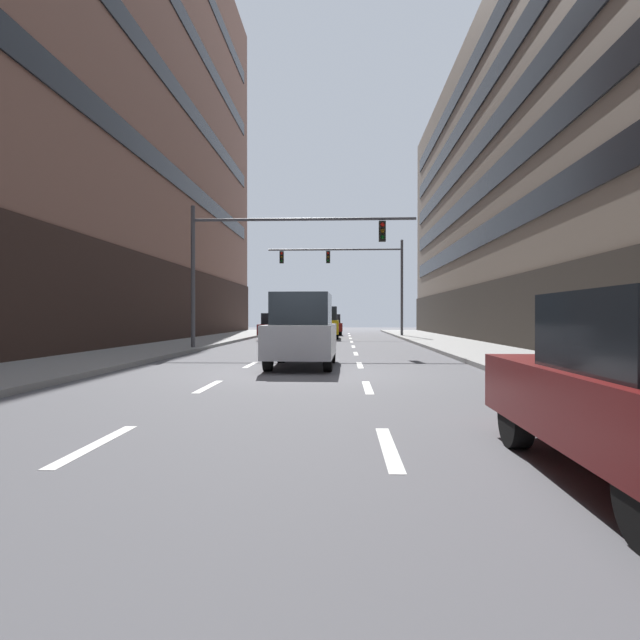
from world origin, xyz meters
TOP-DOWN VIEW (x-y plane):
  - ground_plane at (0.00, 0.00)m, footprint 120.00×120.00m
  - sidewalk_left at (-6.60, 0.00)m, footprint 3.61×80.00m
  - sidewalk_right at (6.60, 0.00)m, footprint 3.61×80.00m
  - lane_stripe_l1_s2 at (-1.60, -8.00)m, footprint 0.16×2.00m
  - lane_stripe_l1_s3 at (-1.60, -3.00)m, footprint 0.16×2.00m
  - lane_stripe_l1_s4 at (-1.60, 2.00)m, footprint 0.16×2.00m
  - lane_stripe_l1_s5 at (-1.60, 7.00)m, footprint 0.16×2.00m
  - lane_stripe_l1_s6 at (-1.60, 12.00)m, footprint 0.16×2.00m
  - lane_stripe_l1_s7 at (-1.60, 17.00)m, footprint 0.16×2.00m
  - lane_stripe_l1_s8 at (-1.60, 22.00)m, footprint 0.16×2.00m
  - lane_stripe_l1_s9 at (-1.60, 27.00)m, footprint 0.16×2.00m
  - lane_stripe_l1_s10 at (-1.60, 32.00)m, footprint 0.16×2.00m
  - lane_stripe_l2_s2 at (1.60, -8.00)m, footprint 0.16×2.00m
  - lane_stripe_l2_s3 at (1.60, -3.00)m, footprint 0.16×2.00m
  - lane_stripe_l2_s4 at (1.60, 2.00)m, footprint 0.16×2.00m
  - lane_stripe_l2_s5 at (1.60, 7.00)m, footprint 0.16×2.00m
  - lane_stripe_l2_s6 at (1.60, 12.00)m, footprint 0.16×2.00m
  - lane_stripe_l2_s7 at (1.60, 17.00)m, footprint 0.16×2.00m
  - lane_stripe_l2_s8 at (1.60, 22.00)m, footprint 0.16×2.00m
  - lane_stripe_l2_s9 at (1.60, 27.00)m, footprint 0.16×2.00m
  - lane_stripe_l2_s10 at (1.60, 32.00)m, footprint 0.16×2.00m
  - car_driving_0 at (0.07, 28.82)m, footprint 2.01×4.39m
  - car_driving_1 at (-3.10, 20.18)m, footprint 1.92×4.40m
  - car_driving_2 at (-0.03, 1.45)m, footprint 1.86×4.29m
  - taxi_driving_3 at (-0.07, 21.67)m, footprint 1.81×4.29m
  - traffic_signal_0 at (-2.20, 8.81)m, footprint 9.40×0.35m
  - traffic_signal_1 at (1.96, 24.18)m, footprint 9.39×0.35m
  - pedestrian_0 at (6.64, -0.22)m, footprint 0.32×0.49m

SIDE VIEW (x-z plane):
  - ground_plane at x=0.00m, z-range 0.00..0.00m
  - lane_stripe_l1_s2 at x=-1.60m, z-range 0.00..0.01m
  - lane_stripe_l1_s3 at x=-1.60m, z-range 0.00..0.01m
  - lane_stripe_l1_s4 at x=-1.60m, z-range 0.00..0.01m
  - lane_stripe_l1_s5 at x=-1.60m, z-range 0.00..0.01m
  - lane_stripe_l1_s6 at x=-1.60m, z-range 0.00..0.01m
  - lane_stripe_l1_s7 at x=-1.60m, z-range 0.00..0.01m
  - lane_stripe_l1_s8 at x=-1.60m, z-range 0.00..0.01m
  - lane_stripe_l1_s9 at x=-1.60m, z-range 0.00..0.01m
  - lane_stripe_l1_s10 at x=-1.60m, z-range 0.00..0.01m
  - lane_stripe_l2_s2 at x=1.60m, z-range 0.00..0.01m
  - lane_stripe_l2_s3 at x=1.60m, z-range 0.00..0.01m
  - lane_stripe_l2_s4 at x=1.60m, z-range 0.00..0.01m
  - lane_stripe_l2_s5 at x=1.60m, z-range 0.00..0.01m
  - lane_stripe_l2_s6 at x=1.60m, z-range 0.00..0.01m
  - lane_stripe_l2_s7 at x=1.60m, z-range 0.00..0.01m
  - lane_stripe_l2_s8 at x=1.60m, z-range 0.00..0.01m
  - lane_stripe_l2_s9 at x=1.60m, z-range 0.00..0.01m
  - lane_stripe_l2_s10 at x=1.60m, z-range 0.00..0.01m
  - sidewalk_left at x=-6.60m, z-range 0.00..0.14m
  - sidewalk_right at x=6.60m, z-range 0.00..0.14m
  - car_driving_0 at x=0.07m, z-range -0.01..1.60m
  - car_driving_1 at x=-3.10m, z-range -0.01..1.63m
  - car_driving_2 at x=-0.03m, z-range 0.00..2.06m
  - taxi_driving_3 at x=-0.07m, z-range -0.09..2.16m
  - pedestrian_0 at x=6.64m, z-range 0.28..2.01m
  - traffic_signal_0 at x=-2.20m, z-range 1.27..7.20m
  - traffic_signal_1 at x=1.96m, z-range 1.49..8.10m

